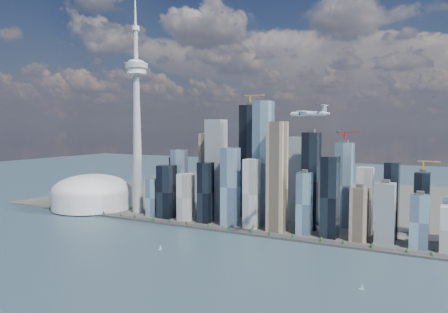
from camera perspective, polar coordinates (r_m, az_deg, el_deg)
The scene contains 10 objects.
ground at distance 676.17m, azimuth -7.91°, elevation -14.38°, with size 4000.00×4000.00×0.00m, color #324C58.
seawall at distance 882.10m, azimuth 1.79°, elevation -9.81°, with size 1100.00×22.00×4.00m, color #383838.
land at distance 1293.24m, azimuth 10.67°, elevation -5.43°, with size 1400.00×900.00×3.00m, color #4C4C47.
shoreline_trees at distance 880.50m, azimuth 1.79°, elevation -9.38°, with size 960.53×7.20×8.80m.
skyscraper_cluster at distance 921.14m, azimuth 7.53°, elevation -3.78°, with size 736.00×142.00×282.81m.
needle_tower at distance 1070.59m, azimuth -11.34°, elevation 5.19°, with size 56.00×56.00×550.50m.
dome_stadium at distance 1170.02m, azimuth -16.85°, elevation -4.66°, with size 200.00×200.00×86.00m.
airplane at distance 703.33m, azimuth 11.03°, elevation 5.57°, with size 69.01×61.17×16.82m.
sailboat_west at distance 774.03m, azimuth -8.31°, elevation -11.75°, with size 7.12×2.72×9.83m.
sailboat_east at distance 620.16m, azimuth 17.56°, elevation -15.96°, with size 7.21×2.96×9.95m.
Camera 1 is at (377.67, -518.51, 213.80)m, focal length 35.00 mm.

